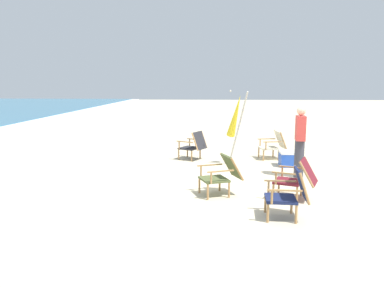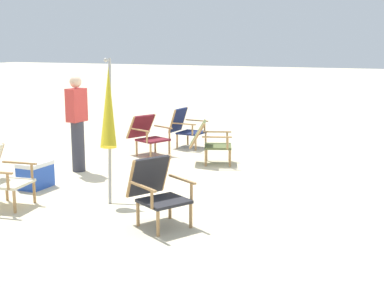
# 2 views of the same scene
# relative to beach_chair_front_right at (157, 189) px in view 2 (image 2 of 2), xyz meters

# --- Properties ---
(ground_plane) EXTENTS (80.00, 80.00, 0.00)m
(ground_plane) POSITION_rel_beach_chair_front_right_xyz_m (-2.50, -1.12, -0.43)
(ground_plane) COLOR beige
(beach_chair_front_right) EXTENTS (0.83, 0.88, 0.81)m
(beach_chair_front_right) POSITION_rel_beach_chair_front_right_xyz_m (0.00, 0.00, 0.00)
(beach_chair_front_right) COLOR #28282D
(beach_chair_front_right) RESTS_ON ground
(beach_chair_mid_center) EXTENTS (0.81, 0.92, 0.78)m
(beach_chair_mid_center) POSITION_rel_beach_chair_front_right_xyz_m (-3.32, -0.70, -0.01)
(beach_chair_mid_center) COLOR #515B33
(beach_chair_mid_center) RESTS_ON ground
(beach_chair_front_left) EXTENTS (0.82, 0.92, 0.78)m
(beach_chair_front_left) POSITION_rel_beach_chair_front_right_xyz_m (-3.53, -2.09, -0.01)
(beach_chair_front_left) COLOR maroon
(beach_chair_front_left) RESTS_ON ground
(beach_chair_back_left) EXTENTS (0.63, 0.70, 0.82)m
(beach_chair_back_left) POSITION_rel_beach_chair_front_right_xyz_m (-4.56, -1.75, 0.00)
(beach_chair_back_left) COLOR #19234C
(beach_chair_back_left) RESTS_ON ground
(umbrella_furled_yellow) EXTENTS (0.82, 0.54, 1.98)m
(umbrella_furled_yellow) POSITION_rel_beach_chair_front_right_xyz_m (-0.69, -1.11, 0.86)
(umbrella_furled_yellow) COLOR #B7B2A8
(umbrella_furled_yellow) RESTS_ON ground
(person_near_chairs) EXTENTS (0.36, 0.23, 1.63)m
(person_near_chairs) POSITION_rel_beach_chair_front_right_xyz_m (-1.85, -2.51, 0.41)
(person_near_chairs) COLOR #383842
(person_near_chairs) RESTS_ON ground
(cooler_box) EXTENTS (0.49, 0.35, 0.40)m
(cooler_box) POSITION_rel_beach_chair_front_right_xyz_m (-0.69, -2.46, -0.23)
(cooler_box) COLOR blue
(cooler_box) RESTS_ON ground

